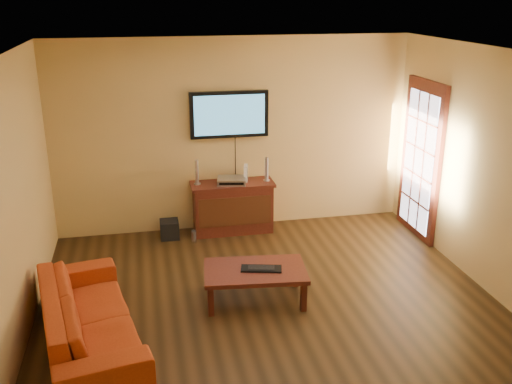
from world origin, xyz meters
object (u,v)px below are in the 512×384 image
object	(u,v)px
speaker_right	(267,170)
keyboard	(261,268)
speaker_left	(197,173)
television	(229,115)
media_console	(233,207)
sofa	(88,309)
subwoofer	(170,229)
av_receiver	(232,181)
bottle	(194,236)
game_console	(246,173)
coffee_table	(255,273)

from	to	relation	value
speaker_right	keyboard	size ratio (longest dim) A/B	0.72
speaker_left	keyboard	size ratio (longest dim) A/B	0.74
television	keyboard	bearing A→B (deg)	-90.39
media_console	sofa	bearing A→B (deg)	-126.08
subwoofer	av_receiver	bearing A→B (deg)	2.00
av_receiver	keyboard	world-z (taller)	av_receiver
speaker_right	bottle	xyz separation A→B (m)	(-1.08, -0.28, -0.79)
keyboard	game_console	bearing A→B (deg)	83.95
media_console	bottle	size ratio (longest dim) A/B	6.06
keyboard	coffee_table	bearing A→B (deg)	160.55
television	subwoofer	distance (m)	1.79
game_console	coffee_table	bearing A→B (deg)	-83.32
speaker_left	av_receiver	size ratio (longest dim) A/B	0.89
sofa	game_console	distance (m)	3.26
speaker_right	game_console	size ratio (longest dim) A/B	1.46
speaker_right	keyboard	bearing A→B (deg)	-104.23
speaker_right	subwoofer	distance (m)	1.59
coffee_table	av_receiver	size ratio (longest dim) A/B	3.01
media_console	television	bearing A→B (deg)	90.00
television	game_console	distance (m)	0.85
media_console	sofa	size ratio (longest dim) A/B	0.56
coffee_table	speaker_left	world-z (taller)	speaker_left
coffee_table	game_console	bearing A→B (deg)	82.07
sofa	bottle	world-z (taller)	sofa
television	coffee_table	world-z (taller)	television
sofa	speaker_right	world-z (taller)	speaker_right
speaker_left	keyboard	bearing A→B (deg)	-76.90
sofa	game_console	size ratio (longest dim) A/B	8.91
game_console	keyboard	world-z (taller)	game_console
game_console	subwoofer	bearing A→B (deg)	-160.08
coffee_table	speaker_right	world-z (taller)	speaker_right
coffee_table	bottle	size ratio (longest dim) A/B	6.16
media_console	game_console	xyz separation A→B (m)	(0.20, 0.04, 0.48)
av_receiver	keyboard	size ratio (longest dim) A/B	0.83
media_console	bottle	xyz separation A→B (m)	(-0.59, -0.28, -0.28)
television	bottle	xyz separation A→B (m)	(-0.59, -0.47, -1.57)
speaker_right	sofa	bearing A→B (deg)	-132.80
media_console	speaker_left	bearing A→B (deg)	175.27
television	speaker_left	distance (m)	0.92
television	coffee_table	size ratio (longest dim) A/B	0.92
media_console	av_receiver	world-z (taller)	av_receiver
subwoofer	media_console	bearing A→B (deg)	3.96
media_console	speaker_right	size ratio (longest dim) A/B	3.43
television	coffee_table	distance (m)	2.52
sofa	av_receiver	distance (m)	3.06
keyboard	av_receiver	bearing A→B (deg)	90.02
sofa	keyboard	bearing A→B (deg)	-85.62
media_console	subwoofer	distance (m)	0.94
av_receiver	speaker_left	bearing A→B (deg)	-178.14
television	bottle	distance (m)	1.74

